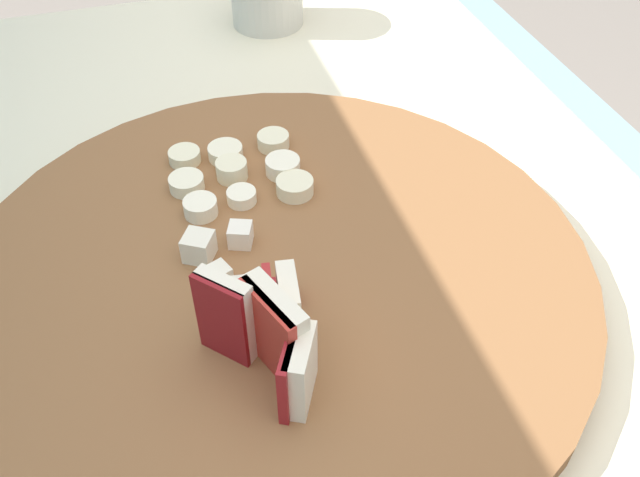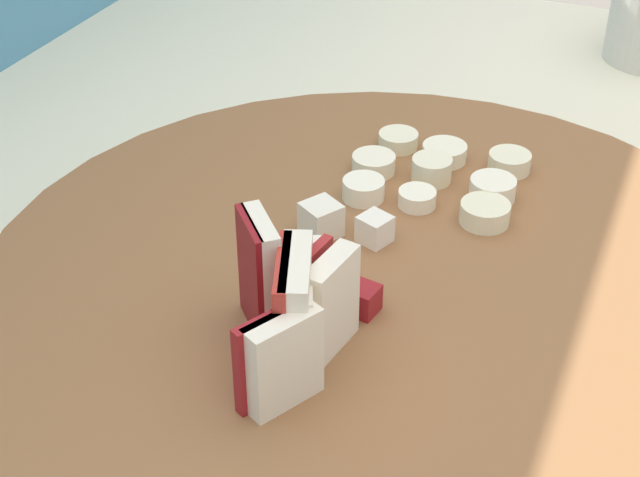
{
  "view_description": "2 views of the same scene",
  "coord_description": "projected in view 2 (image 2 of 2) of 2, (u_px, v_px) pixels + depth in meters",
  "views": [
    {
      "loc": [
        -0.23,
        0.05,
        1.29
      ],
      "look_at": [
        0.08,
        -0.04,
        0.98
      ],
      "focal_mm": 38.87,
      "sensor_mm": 36.0,
      "label": 1
    },
    {
      "loc": [
        -0.29,
        -0.15,
        1.25
      ],
      "look_at": [
        0.07,
        0.0,
        0.98
      ],
      "focal_mm": 54.16,
      "sensor_mm": 36.0,
      "label": 2
    }
  ],
  "objects": [
    {
      "name": "cutting_board",
      "position": [
        387.0,
        290.0,
        0.53
      ],
      "size": [
        0.46,
        0.46,
        0.02
      ],
      "primitive_type": "cylinder",
      "color": "brown",
      "rests_on": "tiled_countertop"
    },
    {
      "name": "apple_dice_pile",
      "position": [
        335.0,
        251.0,
        0.53
      ],
      "size": [
        0.08,
        0.07,
        0.02
      ],
      "color": "white",
      "rests_on": "cutting_board"
    },
    {
      "name": "apple_wedge_fan",
      "position": [
        292.0,
        313.0,
        0.46
      ],
      "size": [
        0.08,
        0.07,
        0.06
      ],
      "color": "maroon",
      "rests_on": "cutting_board"
    },
    {
      "name": "banana_slice_rows",
      "position": [
        439.0,
        175.0,
        0.6
      ],
      "size": [
        0.1,
        0.11,
        0.02
      ],
      "color": "beige",
      "rests_on": "cutting_board"
    }
  ]
}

